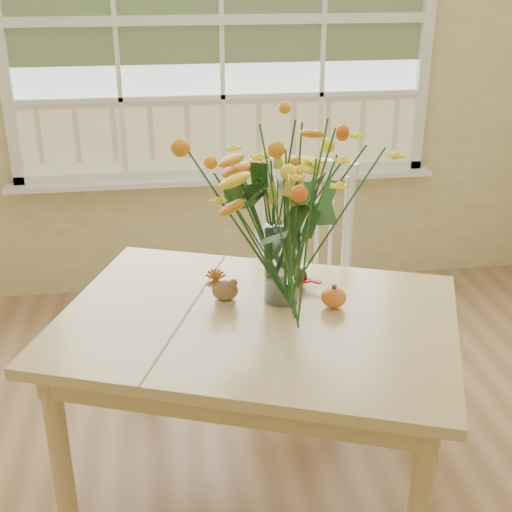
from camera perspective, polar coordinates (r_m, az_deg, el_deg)
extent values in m
cube|color=tan|center=(3.84, -2.89, 16.15)|extent=(4.00, 0.02, 2.70)
cube|color=silver|center=(3.80, -2.94, 19.11)|extent=(2.20, 0.00, 1.60)
cube|color=white|center=(3.92, -2.60, 6.40)|extent=(2.42, 0.12, 0.03)
cube|color=tan|center=(2.37, 0.07, -5.52)|extent=(1.60, 1.37, 0.04)
cube|color=tan|center=(2.40, 0.07, -6.97)|extent=(1.44, 1.22, 0.10)
cylinder|color=tan|center=(2.45, -16.00, -15.62)|extent=(0.07, 0.07, 0.68)
cylinder|color=tan|center=(3.03, -9.21, -6.68)|extent=(0.07, 0.07, 0.68)
cylinder|color=tan|center=(2.23, 13.43, -20.00)|extent=(0.07, 0.07, 0.68)
cylinder|color=tan|center=(2.85, 13.50, -9.18)|extent=(0.07, 0.07, 0.68)
cube|color=white|center=(3.09, 3.34, -2.78)|extent=(0.59, 0.58, 0.05)
cube|color=white|center=(3.15, 3.98, 2.98)|extent=(0.45, 0.20, 0.53)
cylinder|color=white|center=(3.10, -0.61, -7.97)|extent=(0.04, 0.04, 0.46)
cylinder|color=white|center=(3.38, 0.68, -5.01)|extent=(0.04, 0.04, 0.46)
cylinder|color=white|center=(3.05, 6.10, -8.68)|extent=(0.04, 0.04, 0.46)
cylinder|color=white|center=(3.34, 6.78, -5.61)|extent=(0.04, 0.04, 0.46)
cylinder|color=white|center=(2.41, 2.16, -0.63)|extent=(0.12, 0.12, 0.28)
ellipsoid|color=orange|center=(2.42, 6.49, -3.52)|extent=(0.09, 0.09, 0.07)
cylinder|color=#CCB78C|center=(2.45, -2.58, -3.74)|extent=(0.07, 0.07, 0.01)
ellipsoid|color=brown|center=(2.43, -2.60, -2.87)|extent=(0.10, 0.08, 0.08)
ellipsoid|color=#38160F|center=(2.56, 3.45, -1.78)|extent=(0.08, 0.08, 0.07)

